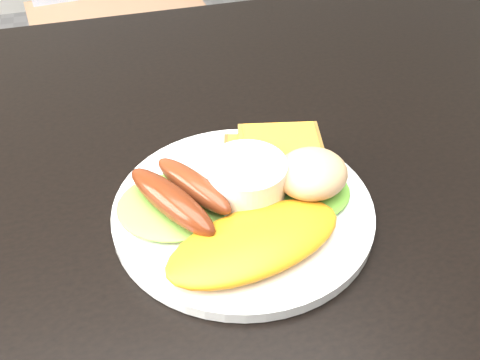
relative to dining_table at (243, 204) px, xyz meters
The scene contains 13 objects.
dining_table is the anchor object (origin of this frame).
dining_chair 1.01m from the dining_table, 91.80° to the left, with size 0.44×0.44×0.05m, color #B17C59.
plate 0.04m from the dining_table, 106.14° to the right, with size 0.22×0.22×0.01m, color white.
lettuce_left 0.08m from the dining_table, 161.78° to the right, with size 0.09×0.08×0.01m, color #609A38.
lettuce_right 0.07m from the dining_table, 38.37° to the right, with size 0.08×0.07×0.01m, color #4AA320.
omelette 0.10m from the dining_table, 100.05° to the right, with size 0.15×0.07×0.02m, color gold.
sausage_a 0.09m from the dining_table, 154.50° to the right, with size 0.03×0.10×0.03m, color maroon.
sausage_b 0.07m from the dining_table, 158.24° to the right, with size 0.02×0.09×0.02m, color maroon.
ramekin 0.06m from the dining_table, 99.00° to the right, with size 0.07×0.07×0.04m, color white.
toast_a 0.05m from the dining_table, 36.91° to the left, with size 0.07×0.07×0.01m, color brown.
toast_b 0.06m from the dining_table, ahead, with size 0.07×0.07×0.01m, color olive.
potato_salad 0.08m from the dining_table, 35.42° to the right, with size 0.06×0.06×0.03m, color #C9C28C.
fork 0.07m from the dining_table, 136.10° to the right, with size 0.14×0.01×0.00m, color #ADAFB7.
Camera 1 is at (-0.11, -0.37, 1.09)m, focal length 42.00 mm.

